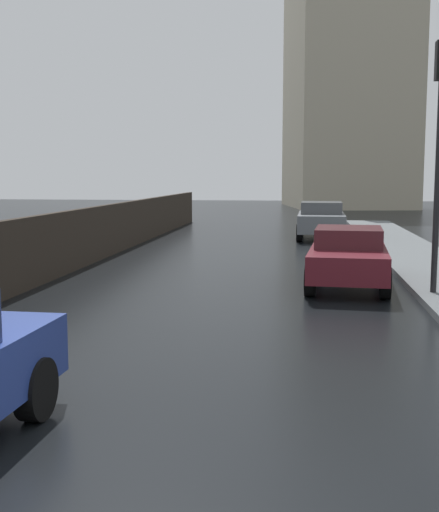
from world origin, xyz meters
The scene contains 4 objects.
ground centered at (0.00, 0.00, 0.00)m, with size 120.00×120.00×0.00m, color black.
car_grey_mid_road centered at (2.44, 21.15, 0.76)m, with size 1.92×4.09×1.46m.
car_maroon_far_ahead centered at (2.72, 9.94, 0.70)m, with size 1.98×4.16×1.33m.
distant_tower centered at (5.08, 47.97, 9.95)m, with size 10.29×12.42×19.90m.
Camera 1 is at (1.67, -4.83, 2.50)m, focal length 45.84 mm.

